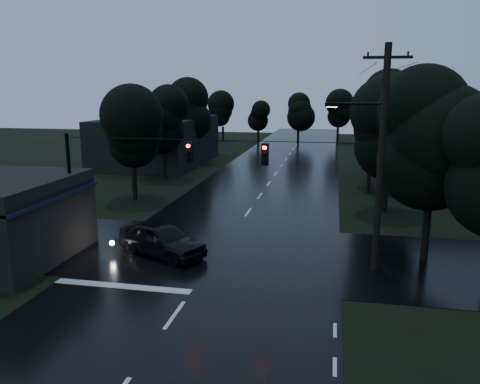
% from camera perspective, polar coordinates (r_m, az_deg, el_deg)
% --- Properties ---
extents(main_road, '(12.00, 120.00, 0.02)m').
position_cam_1_polar(main_road, '(41.13, 3.52, 1.00)').
color(main_road, black).
rests_on(main_road, ground).
extents(cross_street, '(60.00, 9.00, 0.02)m').
position_cam_1_polar(cross_street, '(24.02, -2.45, -7.31)').
color(cross_street, black).
rests_on(cross_street, ground).
extents(building_far_right, '(10.00, 14.00, 4.40)m').
position_cam_1_polar(building_far_right, '(45.17, 22.21, 3.96)').
color(building_far_right, black).
rests_on(building_far_right, ground).
extents(building_far_left, '(10.00, 16.00, 5.00)m').
position_cam_1_polar(building_far_left, '(53.90, -9.93, 6.23)').
color(building_far_left, black).
rests_on(building_far_left, ground).
extents(utility_pole_main, '(3.50, 0.30, 10.00)m').
position_cam_1_polar(utility_pole_main, '(21.24, 16.60, 4.21)').
color(utility_pole_main, black).
rests_on(utility_pole_main, ground).
extents(utility_pole_far, '(2.00, 0.30, 7.50)m').
position_cam_1_polar(utility_pole_far, '(38.30, 15.63, 5.60)').
color(utility_pole_far, black).
rests_on(utility_pole_far, ground).
extents(anchor_pole_left, '(0.18, 0.18, 6.00)m').
position_cam_1_polar(anchor_pole_left, '(25.15, -19.91, -0.04)').
color(anchor_pole_left, black).
rests_on(anchor_pole_left, ground).
extents(span_signals, '(15.00, 0.37, 1.12)m').
position_cam_1_polar(span_signals, '(21.70, -1.78, 4.84)').
color(span_signals, black).
rests_on(span_signals, ground).
extents(tree_corner_near, '(4.48, 4.48, 9.44)m').
position_cam_1_polar(tree_corner_near, '(23.50, 22.62, 6.32)').
color(tree_corner_near, black).
rests_on(tree_corner_near, ground).
extents(tree_left_a, '(3.92, 3.92, 8.26)m').
position_cam_1_polar(tree_left_a, '(35.19, -13.04, 7.42)').
color(tree_left_a, black).
rests_on(tree_left_a, ground).
extents(tree_left_b, '(4.20, 4.20, 8.85)m').
position_cam_1_polar(tree_left_b, '(42.77, -9.38, 8.89)').
color(tree_left_b, black).
rests_on(tree_left_b, ground).
extents(tree_left_c, '(4.48, 4.48, 9.44)m').
position_cam_1_polar(tree_left_c, '(52.39, -6.13, 10.00)').
color(tree_left_c, black).
rests_on(tree_left_c, ground).
extents(tree_right_a, '(4.20, 4.20, 8.85)m').
position_cam_1_polar(tree_right_a, '(32.25, 17.79, 7.39)').
color(tree_right_a, black).
rests_on(tree_right_a, ground).
extents(tree_right_b, '(4.48, 4.48, 9.44)m').
position_cam_1_polar(tree_right_b, '(40.23, 17.47, 8.82)').
color(tree_right_b, black).
rests_on(tree_right_b, ground).
extents(tree_right_c, '(4.76, 4.76, 10.03)m').
position_cam_1_polar(tree_right_c, '(50.22, 17.03, 9.87)').
color(tree_right_c, black).
rests_on(tree_right_c, ground).
extents(car, '(5.18, 3.74, 1.64)m').
position_cam_1_polar(car, '(23.63, -9.48, -5.71)').
color(car, black).
rests_on(car, ground).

